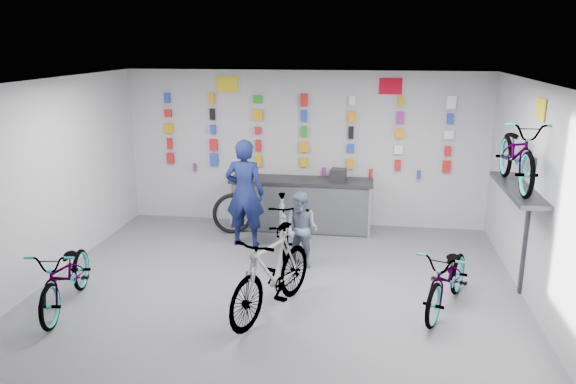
% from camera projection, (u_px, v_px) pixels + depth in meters
% --- Properties ---
extents(floor, '(8.00, 8.00, 0.00)m').
position_uv_depth(floor, '(269.00, 315.00, 7.47)').
color(floor, '#545459').
rests_on(floor, ground).
extents(ceiling, '(8.00, 8.00, 0.00)m').
position_uv_depth(ceiling, '(266.00, 87.00, 6.69)').
color(ceiling, white).
rests_on(ceiling, wall_back).
extents(wall_back, '(7.00, 0.00, 7.00)m').
position_uv_depth(wall_back, '(304.00, 149.00, 10.90)').
color(wall_back, silver).
rests_on(wall_back, floor).
extents(wall_left, '(0.00, 8.00, 8.00)m').
position_uv_depth(wall_left, '(12.00, 196.00, 7.57)').
color(wall_left, silver).
rests_on(wall_left, floor).
extents(wall_right, '(0.00, 8.00, 8.00)m').
position_uv_depth(wall_right, '(560.00, 219.00, 6.60)').
color(wall_right, silver).
rests_on(wall_right, floor).
extents(counter, '(2.70, 0.66, 1.00)m').
position_uv_depth(counter, '(301.00, 205.00, 10.73)').
color(counter, black).
rests_on(counter, floor).
extents(merch_wall, '(5.57, 0.08, 1.57)m').
position_uv_depth(merch_wall, '(305.00, 135.00, 10.76)').
color(merch_wall, red).
rests_on(merch_wall, wall_back).
extents(wall_bracket, '(0.39, 1.90, 2.00)m').
position_uv_depth(wall_bracket, '(519.00, 195.00, 7.77)').
color(wall_bracket, '#333338').
rests_on(wall_bracket, wall_right).
extents(sign_left, '(0.42, 0.02, 0.30)m').
position_uv_depth(sign_left, '(227.00, 84.00, 10.77)').
color(sign_left, yellow).
rests_on(sign_left, wall_back).
extents(sign_right, '(0.42, 0.02, 0.30)m').
position_uv_depth(sign_right, '(391.00, 86.00, 10.34)').
color(sign_right, red).
rests_on(sign_right, wall_back).
extents(sign_side, '(0.02, 0.40, 0.30)m').
position_uv_depth(sign_side, '(541.00, 109.00, 7.44)').
color(sign_side, yellow).
rests_on(sign_side, wall_right).
extents(bike_left, '(0.92, 1.87, 0.94)m').
position_uv_depth(bike_left, '(66.00, 276.00, 7.56)').
color(bike_left, gray).
rests_on(bike_left, floor).
extents(bike_center, '(1.24, 2.01, 1.17)m').
position_uv_depth(bike_center, '(272.00, 272.00, 7.39)').
color(bike_center, gray).
rests_on(bike_center, floor).
extents(bike_right, '(1.24, 1.86, 0.92)m').
position_uv_depth(bike_right, '(448.00, 278.00, 7.51)').
color(bike_right, gray).
rests_on(bike_right, floor).
extents(bike_service, '(0.81, 1.77, 1.03)m').
position_uv_depth(bike_service, '(283.00, 228.00, 9.37)').
color(bike_service, gray).
rests_on(bike_service, floor).
extents(bike_wall, '(0.63, 1.80, 0.95)m').
position_uv_depth(bike_wall, '(518.00, 153.00, 7.63)').
color(bike_wall, gray).
rests_on(bike_wall, wall_bracket).
extents(clerk, '(0.72, 0.50, 1.91)m').
position_uv_depth(clerk, '(245.00, 193.00, 9.81)').
color(clerk, '#121B4D').
rests_on(clerk, floor).
extents(customer, '(0.72, 0.64, 1.23)m').
position_uv_depth(customer, '(301.00, 230.00, 8.94)').
color(customer, slate).
rests_on(customer, floor).
extents(spare_wheel, '(0.78, 0.39, 0.77)m').
position_uv_depth(spare_wheel, '(233.00, 213.00, 10.57)').
color(spare_wheel, black).
rests_on(spare_wheel, floor).
extents(register, '(0.31, 0.33, 0.22)m').
position_uv_depth(register, '(338.00, 175.00, 10.48)').
color(register, black).
rests_on(register, counter).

